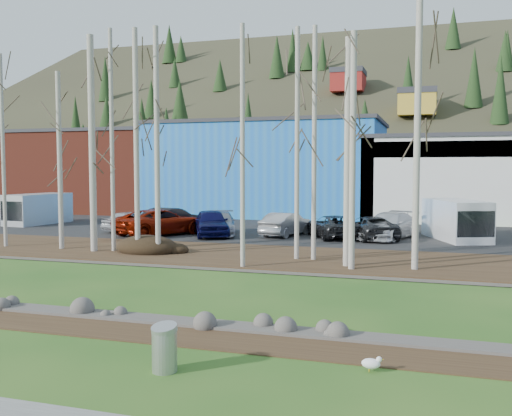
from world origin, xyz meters
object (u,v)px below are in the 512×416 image
(van_white, at_px, (458,220))
(car_6, at_px, (369,227))
(car_5, at_px, (286,224))
(car_7, at_px, (389,226))
(seagull, at_px, (372,363))
(car_8, at_px, (332,226))
(car_3, at_px, (220,223))
(car_0, at_px, (132,221))
(car_2, at_px, (160,222))
(car_1, at_px, (171,220))
(car_4, at_px, (211,223))
(van_grey, at_px, (36,209))
(litter_bin, at_px, (165,350))

(van_white, bearing_deg, car_6, 170.33)
(car_5, xyz_separation_m, car_7, (6.04, 0.27, 0.06))
(seagull, distance_m, car_5, 22.72)
(car_7, distance_m, car_8, 3.24)
(car_6, bearing_deg, car_3, -23.04)
(car_7, bearing_deg, van_white, 27.73)
(car_0, xyz_separation_m, car_7, (16.18, 0.86, 0.08))
(car_0, bearing_deg, car_8, -155.41)
(car_0, xyz_separation_m, car_8, (12.96, 0.56, -0.02))
(car_0, relative_size, car_2, 0.69)
(car_1, xyz_separation_m, car_2, (-0.00, -1.44, 0.00))
(car_4, bearing_deg, seagull, -86.64)
(car_1, relative_size, van_white, 0.86)
(car_2, distance_m, van_grey, 12.34)
(litter_bin, xyz_separation_m, car_2, (-10.60, 20.82, 0.48))
(car_2, distance_m, car_6, 12.51)
(car_1, bearing_deg, car_6, -161.09)
(car_1, relative_size, van_grey, 0.92)
(car_3, bearing_deg, litter_bin, -90.98)
(car_4, bearing_deg, van_white, -16.93)
(car_1, height_order, van_white, van_white)
(car_6, bearing_deg, car_8, -27.67)
(car_2, height_order, van_white, van_white)
(car_7, height_order, van_white, van_white)
(car_3, xyz_separation_m, van_grey, (-15.23, 2.37, 0.40))
(car_8, height_order, van_white, van_white)
(car_1, height_order, car_8, car_1)
(litter_bin, relative_size, car_7, 0.17)
(car_8, bearing_deg, van_grey, -31.92)
(car_2, distance_m, car_5, 7.66)
(car_4, height_order, car_8, car_4)
(car_1, relative_size, car_8, 1.02)
(car_4, xyz_separation_m, van_white, (14.08, 2.40, 0.32))
(car_3, bearing_deg, car_8, -13.01)
(car_1, relative_size, car_7, 0.92)
(seagull, relative_size, car_1, 0.10)
(seagull, distance_m, car_8, 21.95)
(car_4, relative_size, van_grey, 0.91)
(car_3, xyz_separation_m, car_8, (6.83, 0.73, -0.04))
(car_5, distance_m, car_8, 2.82)
(car_2, xyz_separation_m, car_6, (12.37, 1.90, -0.14))
(car_0, distance_m, van_white, 20.01)
(car_5, relative_size, car_7, 0.82)
(car_2, height_order, car_6, car_2)
(litter_bin, xyz_separation_m, seagull, (4.10, 1.24, -0.27))
(car_3, relative_size, van_white, 0.86)
(car_1, distance_m, car_8, 10.25)
(car_0, height_order, car_2, car_2)
(car_1, relative_size, car_4, 1.02)
(car_1, relative_size, car_6, 1.02)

